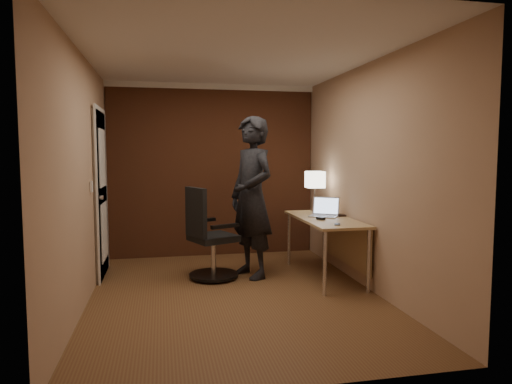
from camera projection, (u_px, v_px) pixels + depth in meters
room at (197, 163)px, 6.20m from camera, size 4.00×4.00×4.00m
desk at (330, 228)px, 5.52m from camera, size 0.60×1.50×0.73m
desk_lamp at (315, 180)px, 6.09m from camera, size 0.22×0.22×0.54m
laptop at (325, 211)px, 5.63m from camera, size 0.42×0.40×0.23m
mouse at (321, 218)px, 5.34m from camera, size 0.09×0.12×0.03m
phone at (337, 224)px, 4.98m from camera, size 0.10×0.13×0.01m
wallet at (341, 215)px, 5.64m from camera, size 0.09×0.11×0.02m
office_chair at (208, 240)px, 5.43m from camera, size 0.64×0.69×1.08m
person at (252, 197)px, 5.52m from camera, size 0.71×0.84×1.95m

